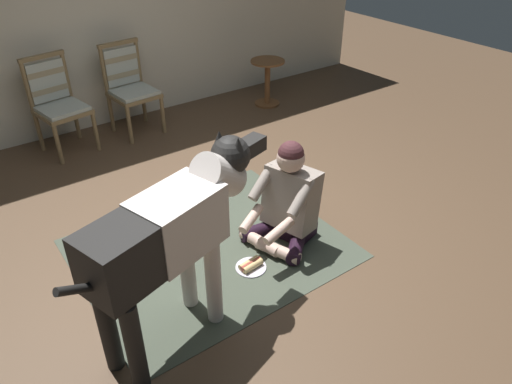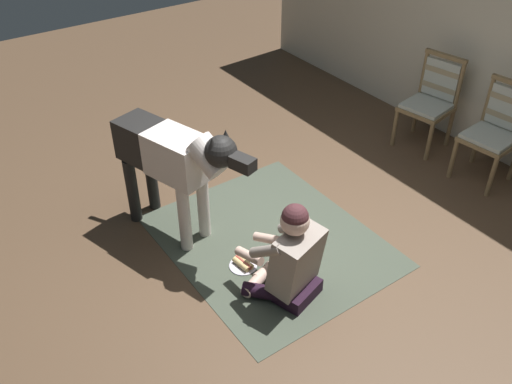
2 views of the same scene
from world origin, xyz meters
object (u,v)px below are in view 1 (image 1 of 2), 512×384
(round_side_table, at_px, (267,79))
(dining_chair_right_of_pair, at_px, (129,84))
(dining_chair_left_of_pair, at_px, (57,100))
(hot_dog_on_plate, at_px, (251,265))
(person_sitting_on_floor, at_px, (287,202))
(large_dog, at_px, (172,232))

(round_side_table, bearing_deg, dining_chair_right_of_pair, 170.19)
(dining_chair_left_of_pair, xyz_separation_m, hot_dog_on_plate, (0.48, -2.72, -0.52))
(person_sitting_on_floor, bearing_deg, hot_dog_on_plate, -163.22)
(dining_chair_right_of_pair, xyz_separation_m, hot_dog_on_plate, (-0.30, -2.72, -0.52))
(dining_chair_right_of_pair, relative_size, round_side_table, 1.72)
(dining_chair_left_of_pair, distance_m, person_sitting_on_floor, 2.76)
(dining_chair_left_of_pair, relative_size, person_sitting_on_floor, 1.16)
(hot_dog_on_plate, bearing_deg, round_side_table, 50.90)
(round_side_table, bearing_deg, dining_chair_left_of_pair, 173.29)
(hot_dog_on_plate, xyz_separation_m, round_side_table, (1.98, 2.43, 0.31))
(person_sitting_on_floor, distance_m, large_dog, 1.23)
(dining_chair_left_of_pair, height_order, person_sitting_on_floor, dining_chair_left_of_pair)
(dining_chair_left_of_pair, bearing_deg, hot_dog_on_plate, -79.91)
(dining_chair_right_of_pair, distance_m, large_dog, 3.09)
(dining_chair_right_of_pair, xyz_separation_m, person_sitting_on_floor, (0.14, -2.59, -0.19))
(dining_chair_right_of_pair, bearing_deg, round_side_table, -9.81)
(dining_chair_right_of_pair, height_order, person_sitting_on_floor, dining_chair_right_of_pair)
(person_sitting_on_floor, height_order, hot_dog_on_plate, person_sitting_on_floor)
(dining_chair_left_of_pair, distance_m, round_side_table, 2.49)
(dining_chair_right_of_pair, height_order, round_side_table, dining_chair_right_of_pair)
(dining_chair_left_of_pair, relative_size, round_side_table, 1.72)
(hot_dog_on_plate, relative_size, round_side_table, 0.40)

